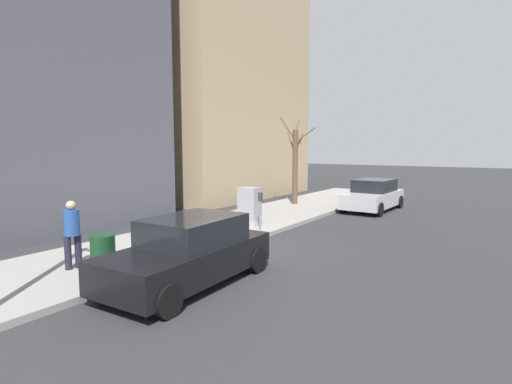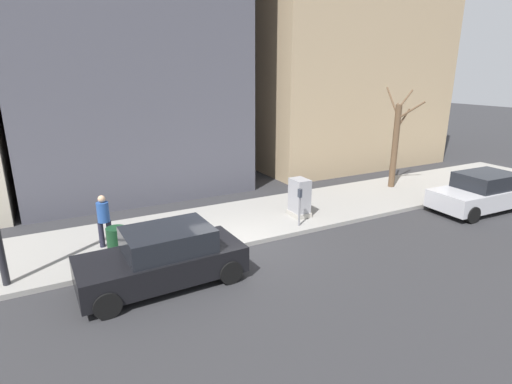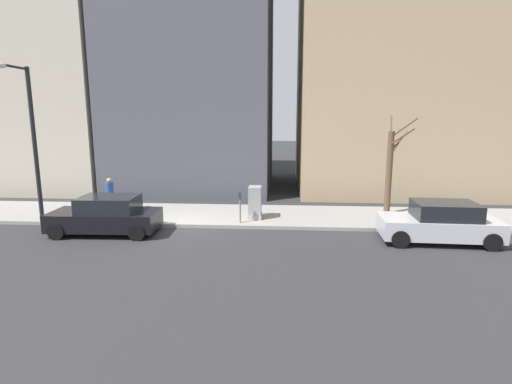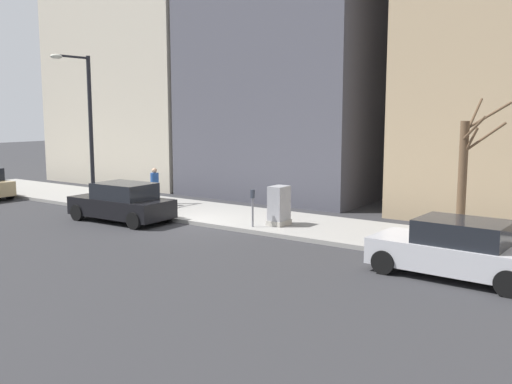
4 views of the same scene
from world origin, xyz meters
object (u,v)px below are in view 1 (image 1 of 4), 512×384
Objects in this scene: parked_car_silver at (373,195)px; trash_bin at (103,254)px; bare_tree at (295,163)px; parked_car_black at (190,252)px; parking_meter at (260,207)px; pedestrian_near_meter at (72,231)px; utility_box at (249,207)px; office_tower_left at (193,69)px.

parked_car_silver is 13.87m from trash_bin.
trash_bin is (-1.73, 12.78, -1.68)m from bare_tree.
parked_car_black reaches higher than parking_meter.
parking_meter is at bearing 79.95° from parked_car_silver.
bare_tree is at bearing 17.28° from pedestrian_near_meter.
pedestrian_near_meter reaches higher than parked_car_silver.
parked_car_silver is at bearing -109.48° from utility_box.
bare_tree is 2.73× the size of pedestrian_near_meter.
utility_box is at bearing -33.86° from parking_meter.
trash_bin is (-0.40, 6.64, -0.25)m from utility_box.
bare_tree is 5.04× the size of trash_bin.
utility_box reaches higher than trash_bin.
utility_box is at bearing 9.47° from pedestrian_near_meter.
bare_tree reaches higher than parked_car_silver.
parked_car_silver is 2.57× the size of pedestrian_near_meter.
pedestrian_near_meter is (0.89, 0.19, 0.49)m from trash_bin.
utility_box is (0.85, -0.57, -0.13)m from parking_meter.
parked_car_silver reaches higher than trash_bin.
bare_tree reaches higher than parking_meter.
parking_meter is (1.47, -5.20, 0.24)m from parked_car_black.
utility_box is 1.59× the size of trash_bin.
trash_bin is at bearing 93.45° from utility_box.
trash_bin is at bearing 97.70° from bare_tree.
office_tower_left reaches higher than pedestrian_near_meter.
parked_car_silver is 7.50m from utility_box.
parking_meter is 0.81× the size of pedestrian_near_meter.
pedestrian_near_meter is (2.81, 1.06, 0.35)m from parked_car_black.
utility_box reaches higher than parking_meter.
pedestrian_near_meter reaches higher than trash_bin.
utility_box is 6.85m from pedestrian_near_meter.
parked_car_silver is 2.98× the size of utility_box.
trash_bin is at bearing 22.24° from parked_car_black.
bare_tree is at bearing 15.80° from parked_car_silver.
pedestrian_near_meter is at bearing 79.99° from parked_car_silver.
parked_car_black is (0.18, 12.84, 0.00)m from parked_car_silver.
office_tower_left is (10.70, -8.44, 7.22)m from parking_meter.
utility_box is at bearing -86.55° from trash_bin.
office_tower_left reaches higher than parked_car_black.
bare_tree is 13.05m from pedestrian_near_meter.
parked_car_silver is at bearing -166.34° from bare_tree.
office_tower_left is at bearing 46.07° from pedestrian_near_meter.
bare_tree is at bearing -77.80° from utility_box.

